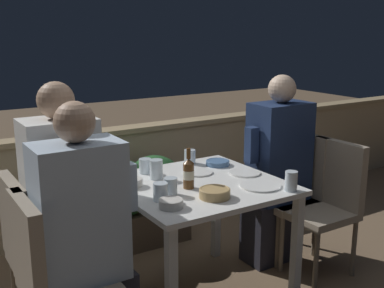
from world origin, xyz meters
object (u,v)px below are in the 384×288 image
chair_left_far (34,243)px  person_navy_jumper (275,170)px  chair_left_near (48,270)px  person_white_polo (68,208)px  chair_right_far (295,183)px  chair_right_near (328,195)px  beer_bottle (189,173)px  person_blue_shirt (87,236)px

chair_left_far → person_navy_jumper: 1.67m
chair_left_near → person_white_polo: 0.42m
person_white_polo → chair_right_far: size_ratio=1.53×
chair_right_near → chair_right_far: (-0.01, 0.31, 0.00)m
person_white_polo → chair_right_near: person_white_polo is taller
person_navy_jumper → beer_bottle: (-0.84, -0.21, 0.17)m
chair_right_near → beer_bottle: 1.09m
person_blue_shirt → chair_left_far: size_ratio=1.47×
chair_left_far → chair_right_near: same height
chair_left_near → person_white_polo: (0.21, 0.33, 0.16)m
chair_left_near → chair_right_far: same height
person_navy_jumper → chair_right_near: bearing=-56.0°
chair_left_far → person_navy_jumper: (1.67, 0.01, 0.13)m
chair_left_far → person_white_polo: size_ratio=0.65×
chair_left_near → chair_right_near: size_ratio=1.00×
chair_right_near → person_blue_shirt: bearing=-178.9°
person_white_polo → chair_right_far: bearing=0.4°
chair_left_near → chair_right_near: (1.89, 0.03, 0.00)m
beer_bottle → chair_left_far: bearing=166.7°
chair_left_far → person_white_polo: (0.19, 0.00, 0.16)m
chair_left_near → person_navy_jumper: size_ratio=0.67×
chair_left_near → person_blue_shirt: (0.19, 0.00, 0.12)m
chair_right_far → person_navy_jumper: (-0.19, 0.00, 0.13)m
chair_left_far → beer_bottle: bearing=-13.3°
chair_left_near → beer_bottle: size_ratio=3.85×
chair_left_far → person_navy_jumper: size_ratio=0.67×
chair_right_near → chair_right_far: size_ratio=1.00×
chair_left_far → person_white_polo: 0.25m
chair_left_near → chair_left_far: same height
chair_right_near → person_navy_jumper: bearing=124.0°
chair_right_far → chair_left_near: bearing=-169.8°
chair_right_near → chair_right_far: bearing=92.0°
person_blue_shirt → chair_right_near: bearing=1.1°
person_blue_shirt → chair_right_far: 1.72m
chair_right_far → beer_bottle: beer_bottle is taller
person_white_polo → beer_bottle: person_white_polo is taller
chair_right_far → chair_right_near: bearing=-88.0°
chair_right_near → beer_bottle: beer_bottle is taller
person_blue_shirt → person_white_polo: (0.02, 0.33, 0.03)m
chair_left_near → chair_left_far: 0.33m
chair_right_near → beer_bottle: size_ratio=3.85×
chair_right_near → chair_left_far: bearing=171.1°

